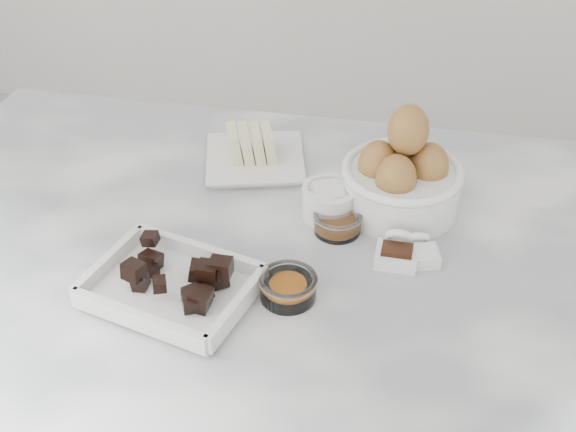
% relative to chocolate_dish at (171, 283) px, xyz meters
% --- Properties ---
extents(marble_slab, '(1.20, 0.80, 0.04)m').
position_rel_chocolate_dish_xyz_m(marble_slab, '(0.11, 0.13, -0.04)').
color(marble_slab, white).
rests_on(marble_slab, cabinet).
extents(chocolate_dish, '(0.25, 0.22, 0.06)m').
position_rel_chocolate_dish_xyz_m(chocolate_dish, '(0.00, 0.00, 0.00)').
color(chocolate_dish, white).
rests_on(chocolate_dish, marble_slab).
extents(butter_plate, '(0.20, 0.20, 0.07)m').
position_rel_chocolate_dish_xyz_m(butter_plate, '(0.03, 0.35, -0.00)').
color(butter_plate, white).
rests_on(butter_plate, marble_slab).
extents(sugar_ramekin, '(0.09, 0.09, 0.05)m').
position_rel_chocolate_dish_xyz_m(sugar_ramekin, '(0.18, 0.23, 0.00)').
color(sugar_ramekin, white).
rests_on(sugar_ramekin, marble_slab).
extents(egg_bowl, '(0.19, 0.19, 0.18)m').
position_rel_chocolate_dish_xyz_m(egg_bowl, '(0.29, 0.27, 0.03)').
color(egg_bowl, white).
rests_on(egg_bowl, marble_slab).
extents(honey_bowl, '(0.07, 0.07, 0.03)m').
position_rel_chocolate_dish_xyz_m(honey_bowl, '(0.20, 0.19, -0.01)').
color(honey_bowl, white).
rests_on(honey_bowl, marble_slab).
extents(zest_bowl, '(0.08, 0.08, 0.04)m').
position_rel_chocolate_dish_xyz_m(zest_bowl, '(0.16, 0.03, -0.00)').
color(zest_bowl, white).
rests_on(zest_bowl, marble_slab).
extents(vanilla_spoon, '(0.06, 0.07, 0.05)m').
position_rel_chocolate_dish_xyz_m(vanilla_spoon, '(0.30, 0.14, -0.01)').
color(vanilla_spoon, white).
rests_on(vanilla_spoon, marble_slab).
extents(salt_spoon, '(0.06, 0.07, 0.04)m').
position_rel_chocolate_dish_xyz_m(salt_spoon, '(0.33, 0.14, -0.01)').
color(salt_spoon, white).
rests_on(salt_spoon, marble_slab).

